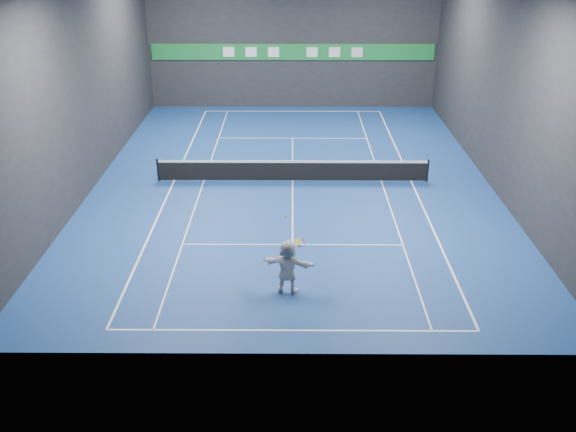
{
  "coord_description": "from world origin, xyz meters",
  "views": [
    {
      "loc": [
        -0.03,
        -27.6,
        10.99
      ],
      "look_at": [
        -0.16,
        -7.1,
        1.5
      ],
      "focal_mm": 40.0,
      "sensor_mm": 36.0,
      "label": 1
    }
  ],
  "objects_px": {
    "tennis_ball": "(286,217)",
    "tennis_racket": "(300,244)",
    "tennis_net": "(293,170)",
    "player": "(287,267)"
  },
  "relations": [
    {
      "from": "player",
      "to": "tennis_racket",
      "type": "height_order",
      "value": "tennis_racket"
    },
    {
      "from": "tennis_net",
      "to": "tennis_ball",
      "type": "bearing_deg",
      "value": -91.32
    },
    {
      "from": "tennis_net",
      "to": "tennis_racket",
      "type": "distance_m",
      "value": 9.72
    },
    {
      "from": "tennis_racket",
      "to": "player",
      "type": "bearing_deg",
      "value": -173.0
    },
    {
      "from": "tennis_ball",
      "to": "tennis_racket",
      "type": "height_order",
      "value": "tennis_ball"
    },
    {
      "from": "tennis_net",
      "to": "tennis_racket",
      "type": "height_order",
      "value": "tennis_racket"
    },
    {
      "from": "tennis_ball",
      "to": "tennis_racket",
      "type": "xyz_separation_m",
      "value": [
        0.45,
        -0.1,
        -0.9
      ]
    },
    {
      "from": "tennis_net",
      "to": "tennis_racket",
      "type": "bearing_deg",
      "value": -88.66
    },
    {
      "from": "player",
      "to": "tennis_racket",
      "type": "relative_size",
      "value": 2.73
    },
    {
      "from": "tennis_ball",
      "to": "tennis_net",
      "type": "height_order",
      "value": "tennis_ball"
    }
  ]
}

